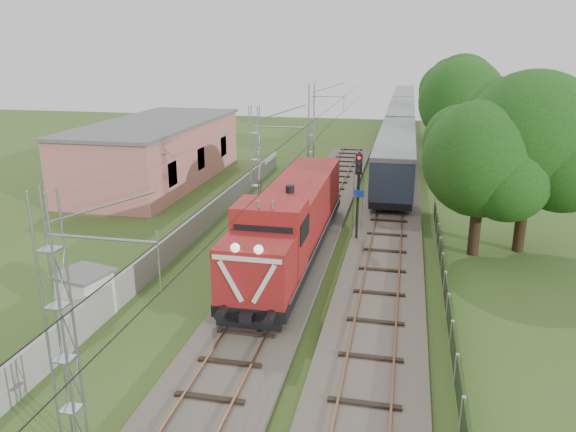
% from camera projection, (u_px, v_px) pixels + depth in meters
% --- Properties ---
extents(ground, '(140.00, 140.00, 0.00)m').
position_uv_depth(ground, '(251.00, 333.00, 23.18)').
color(ground, '#38541F').
rests_on(ground, ground).
extents(track_main, '(4.20, 70.00, 0.45)m').
position_uv_depth(track_main, '(286.00, 266.00, 29.67)').
color(track_main, '#6B6054').
rests_on(track_main, ground).
extents(track_side, '(4.20, 80.00, 0.45)m').
position_uv_depth(track_side, '(391.00, 205.00, 40.83)').
color(track_side, '#6B6054').
rests_on(track_side, ground).
extents(catenary, '(3.31, 70.00, 8.00)m').
position_uv_depth(catenary, '(256.00, 172.00, 33.79)').
color(catenary, gray).
rests_on(catenary, ground).
extents(boundary_wall, '(0.25, 40.00, 1.50)m').
position_uv_depth(boundary_wall, '(203.00, 220.00, 35.47)').
color(boundary_wall, '#9E9E99').
rests_on(boundary_wall, ground).
extents(station_building, '(8.40, 20.40, 5.22)m').
position_uv_depth(station_building, '(157.00, 152.00, 47.82)').
color(station_building, '#CA6F6C').
rests_on(station_building, ground).
extents(fence, '(0.12, 32.00, 1.20)m').
position_uv_depth(fence, '(448.00, 306.00, 24.22)').
color(fence, black).
rests_on(fence, ground).
extents(locomotive, '(3.14, 17.91, 4.55)m').
position_uv_depth(locomotive, '(292.00, 220.00, 30.33)').
color(locomotive, black).
rests_on(locomotive, ground).
extents(coach_rake, '(3.08, 68.58, 3.56)m').
position_uv_depth(coach_rake, '(401.00, 119.00, 69.42)').
color(coach_rake, black).
rests_on(coach_rake, ground).
extents(signal_post, '(0.61, 0.47, 5.50)m').
position_uv_depth(signal_post, '(358.00, 182.00, 32.53)').
color(signal_post, black).
rests_on(signal_post, ground).
extents(relay_hut, '(2.45, 2.45, 2.11)m').
position_uv_depth(relay_hut, '(85.00, 294.00, 24.27)').
color(relay_hut, silver).
rests_on(relay_hut, ground).
extents(tree_a, '(6.70, 6.38, 8.69)m').
position_uv_depth(tree_a, '(484.00, 160.00, 30.27)').
color(tree_a, '#312314').
rests_on(tree_a, ground).
extents(tree_b, '(7.88, 7.51, 10.22)m').
position_uv_depth(tree_b, '(533.00, 141.00, 30.53)').
color(tree_b, '#312314').
rests_on(tree_b, ground).
extents(tree_c, '(7.98, 7.60, 10.35)m').
position_uv_depth(tree_c, '(463.00, 103.00, 49.56)').
color(tree_c, '#312314').
rests_on(tree_c, ground).
extents(tree_d, '(8.03, 7.65, 10.41)m').
position_uv_depth(tree_d, '(463.00, 88.00, 64.56)').
color(tree_d, '#312314').
rests_on(tree_d, ground).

